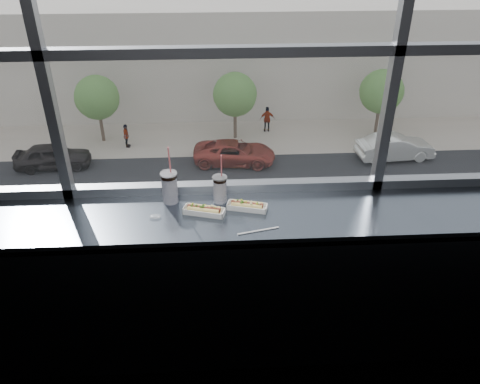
{
  "coord_description": "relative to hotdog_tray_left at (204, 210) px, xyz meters",
  "views": [
    {
      "loc": [
        -0.05,
        -1.14,
        2.65
      ],
      "look_at": [
        0.08,
        1.23,
        1.25
      ],
      "focal_mm": 35.0,
      "sensor_mm": 36.0,
      "label": 1
    }
  ],
  "objects": [
    {
      "name": "wall_back_lower",
      "position": [
        0.13,
        0.27,
        -0.57
      ],
      "size": [
        6.0,
        0.0,
        6.0
      ],
      "primitive_type": "plane",
      "rotation": [
        1.57,
        0.0,
        0.0
      ],
      "color": "black",
      "rests_on": "ground"
    },
    {
      "name": "plaza_ground",
      "position": [
        0.13,
        43.77,
        -12.12
      ],
      "size": [
        120.0,
        120.0,
        0.0
      ],
      "primitive_type": "plane",
      "color": "#AC9E8E",
      "rests_on": "ground"
    },
    {
      "name": "street_asphalt",
      "position": [
        0.13,
        20.27,
        -12.09
      ],
      "size": [
        80.0,
        10.0,
        0.06
      ],
      "primitive_type": "cube",
      "color": "black",
      "rests_on": "plaza_ground"
    },
    {
      "name": "wrapper",
      "position": [
        -0.29,
        -0.03,
        -0.01
      ],
      "size": [
        0.08,
        0.06,
        0.02
      ],
      "primitive_type": "ellipsoid",
      "color": "silver",
      "rests_on": "counter"
    },
    {
      "name": "tree_center",
      "position": [
        1.48,
        28.27,
        -8.93
      ],
      "size": [
        3.02,
        3.02,
        4.71
      ],
      "color": "#47382B",
      "rests_on": "far_sidewalk"
    },
    {
      "name": "tree_right",
      "position": [
        11.61,
        28.27,
        -8.91
      ],
      "size": [
        3.03,
        3.03,
        4.74
      ],
      "color": "#47382B",
      "rests_on": "far_sidewalk"
    },
    {
      "name": "far_sidewalk",
      "position": [
        0.13,
        28.27,
        -12.1
      ],
      "size": [
        80.0,
        6.0,
        0.04
      ],
      "primitive_type": "cube",
      "color": "#AC9E8E",
      "rests_on": "plaza_ground"
    },
    {
      "name": "car_near_d",
      "position": [
        5.56,
        16.27,
        -11.07
      ],
      "size": [
        2.68,
        6.03,
        1.98
      ],
      "primitive_type": "imported",
      "rotation": [
        0.0,
        0.0,
        1.54
      ],
      "color": "white",
      "rests_on": "street_asphalt"
    },
    {
      "name": "hotdog_tray_right",
      "position": [
        0.26,
        0.04,
        -0.0
      ],
      "size": [
        0.26,
        0.14,
        0.06
      ],
      "rotation": [
        0.0,
        0.0,
        -0.27
      ],
      "color": "white",
      "rests_on": "counter"
    },
    {
      "name": "counter_fascia",
      "position": [
        0.13,
        -0.26,
        -0.57
      ],
      "size": [
        6.0,
        0.04,
        1.04
      ],
      "primitive_type": "cube",
      "color": "slate",
      "rests_on": "ground"
    },
    {
      "name": "pedestrian_c",
      "position": [
        3.86,
        29.24,
        -10.97
      ],
      "size": [
        0.99,
        0.75,
        2.24
      ],
      "primitive_type": "imported",
      "rotation": [
        0.0,
        0.0,
        3.14
      ],
      "color": "#66605B",
      "rests_on": "far_sidewalk"
    },
    {
      "name": "car_far_b",
      "position": [
        1.25,
        24.27,
        -11.11
      ],
      "size": [
        2.9,
        5.9,
        1.9
      ],
      "primitive_type": "imported",
      "rotation": [
        0.0,
        0.0,
        1.48
      ],
      "color": "#9D2F25",
      "rests_on": "street_asphalt"
    },
    {
      "name": "counter",
      "position": [
        0.13,
        -0.01,
        -0.05
      ],
      "size": [
        6.0,
        0.55,
        0.06
      ],
      "primitive_type": "cube",
      "color": "slate",
      "rests_on": "ground"
    },
    {
      "name": "pedestrian_a",
      "position": [
        -5.94,
        27.1,
        -11.11
      ],
      "size": [
        0.65,
        0.87,
        1.95
      ],
      "primitive_type": "imported",
      "rotation": [
        0.0,
        0.0,
        1.57
      ],
      "color": "#66605B",
      "rests_on": "far_sidewalk"
    },
    {
      "name": "hotdog_tray_left",
      "position": [
        0.0,
        0.0,
        0.0
      ],
      "size": [
        0.26,
        0.15,
        0.06
      ],
      "rotation": [
        0.0,
        0.0,
        -0.28
      ],
      "color": "white",
      "rests_on": "counter"
    },
    {
      "name": "far_building",
      "position": [
        0.13,
        38.27,
        -8.12
      ],
      "size": [
        50.0,
        14.0,
        8.0
      ],
      "primitive_type": "cube",
      "color": "#BCB3A5",
      "rests_on": "plaza_ground"
    },
    {
      "name": "tree_left",
      "position": [
        -7.77,
        28.27,
        -8.96
      ],
      "size": [
        2.99,
        2.99,
        4.67
      ],
      "color": "#47382B",
      "rests_on": "far_sidewalk"
    },
    {
      "name": "car_near_b",
      "position": [
        -6.58,
        16.27,
        -11.08
      ],
      "size": [
        2.49,
        5.93,
        1.97
      ],
      "primitive_type": "imported",
      "rotation": [
        0.0,
        0.0,
        1.57
      ],
      "color": "#393432",
      "rests_on": "street_asphalt"
    },
    {
      "name": "car_far_a",
      "position": [
        -10.03,
        24.27,
        -11.03
      ],
      "size": [
        3.09,
        6.4,
        2.07
      ],
      "primitive_type": "imported",
      "rotation": [
        0.0,
        0.0,
        1.65
      ],
      "color": "black",
      "rests_on": "street_asphalt"
    },
    {
      "name": "soda_cup_right",
      "position": [
        0.1,
        0.14,
        0.07
      ],
      "size": [
        0.09,
        0.09,
        0.33
      ],
      "color": "white",
      "rests_on": "counter"
    },
    {
      "name": "loose_straw",
      "position": [
        0.31,
        -0.2,
        -0.02
      ],
      "size": [
        0.24,
        0.07,
        0.01
      ],
      "primitive_type": "cylinder",
      "rotation": [
        0.0,
        1.57,
        0.23
      ],
      "color": "white",
      "rests_on": "counter"
    },
    {
      "name": "soda_cup_left",
      "position": [
        -0.21,
        0.15,
        0.09
      ],
      "size": [
        0.11,
        0.11,
        0.39
      ],
      "color": "white",
      "rests_on": "counter"
    },
    {
      "name": "car_near_c",
      "position": [
        1.3,
        16.27,
        -11.13
      ],
      "size": [
        2.4,
        5.65,
        1.88
      ],
      "primitive_type": "imported",
      "rotation": [
        0.0,
        0.0,
        1.56
      ],
      "color": "#B60034",
      "rests_on": "street_asphalt"
    },
    {
      "name": "car_far_c",
      "position": [
        11.57,
        24.27,
        -10.99
      ],
      "size": [
        3.32,
        6.71,
        2.16
      ],
      "primitive_type": "imported",
      "rotation": [
        0.0,
        0.0,
        1.67
      ],
      "color": "silver",
      "rests_on": "street_asphalt"
    }
  ]
}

